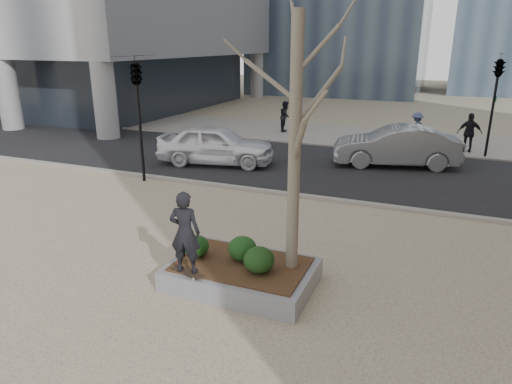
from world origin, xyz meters
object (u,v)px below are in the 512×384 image
at_px(skateboard, 187,273).
at_px(skateboarder, 185,232).
at_px(police_car, 216,145).
at_px(planter, 242,274).

distance_m(skateboard, skateboarder, 0.88).
height_order(skateboarder, police_car, skateboarder).
bearing_deg(police_car, skateboarder, -167.81).
bearing_deg(planter, skateboarder, -136.90).
bearing_deg(planter, police_car, 120.20).
bearing_deg(police_car, skateboard, -167.81).
height_order(planter, skateboarder, skateboarder).
xyz_separation_m(skateboard, skateboarder, (-0.00, -0.00, 0.88)).
bearing_deg(planter, skateboard, -136.90).
distance_m(skateboarder, police_car, 10.52).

